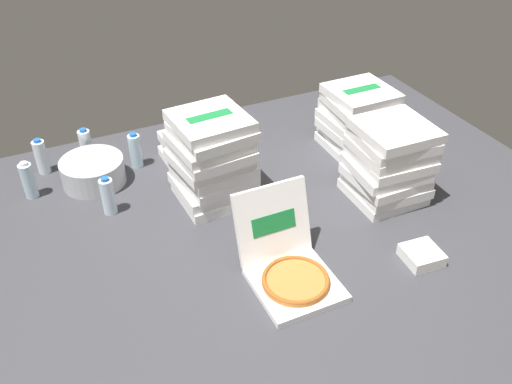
{
  "coord_description": "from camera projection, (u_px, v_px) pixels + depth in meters",
  "views": [
    {
      "loc": [
        -0.94,
        -1.85,
        1.69
      ],
      "look_at": [
        -0.03,
        0.1,
        0.14
      ],
      "focal_mm": 38.71,
      "sensor_mm": 36.0,
      "label": 1
    }
  ],
  "objects": [
    {
      "name": "water_bottle_0",
      "position": [
        86.0,
        146.0,
        3.08
      ],
      "size": [
        0.07,
        0.07,
        0.21
      ],
      "color": "white",
      "rests_on": "ground_plane"
    },
    {
      "name": "pizza_stack_left_near",
      "position": [
        197.0,
        149.0,
        3.09
      ],
      "size": [
        0.36,
        0.37,
        0.16
      ],
      "color": "white",
      "rests_on": "ground_plane"
    },
    {
      "name": "water_bottle_3",
      "position": [
        28.0,
        180.0,
        2.81
      ],
      "size": [
        0.07,
        0.07,
        0.21
      ],
      "color": "silver",
      "rests_on": "ground_plane"
    },
    {
      "name": "pizza_stack_center_near",
      "position": [
        389.0,
        162.0,
        2.74
      ],
      "size": [
        0.39,
        0.37,
        0.42
      ],
      "color": "white",
      "rests_on": "ground_plane"
    },
    {
      "name": "napkin_pile",
      "position": [
        422.0,
        255.0,
        2.45
      ],
      "size": [
        0.17,
        0.17,
        0.06
      ],
      "primitive_type": "cube",
      "rotation": [
        0.0,
        0.0,
        -0.09
      ],
      "color": "white",
      "rests_on": "ground_plane"
    },
    {
      "name": "pizza_stack_right_far",
      "position": [
        357.0,
        119.0,
        3.16
      ],
      "size": [
        0.38,
        0.38,
        0.37
      ],
      "color": "white",
      "rests_on": "ground_plane"
    },
    {
      "name": "ice_bucket",
      "position": [
        93.0,
        171.0,
        2.93
      ],
      "size": [
        0.33,
        0.33,
        0.14
      ],
      "primitive_type": "cylinder",
      "color": "#B7BABF",
      "rests_on": "ground_plane"
    },
    {
      "name": "open_pizza_box",
      "position": [
        289.0,
        264.0,
        2.34
      ],
      "size": [
        0.34,
        0.46,
        0.36
      ],
      "color": "white",
      "rests_on": "ground_plane"
    },
    {
      "name": "water_bottle_2",
      "position": [
        108.0,
        196.0,
        2.7
      ],
      "size": [
        0.07,
        0.07,
        0.21
      ],
      "color": "silver",
      "rests_on": "ground_plane"
    },
    {
      "name": "water_bottle_1",
      "position": [
        135.0,
        151.0,
        3.04
      ],
      "size": [
        0.07,
        0.07,
        0.21
      ],
      "color": "silver",
      "rests_on": "ground_plane"
    },
    {
      "name": "pizza_stack_right_mid",
      "position": [
        212.0,
        159.0,
        2.72
      ],
      "size": [
        0.4,
        0.4,
        0.47
      ],
      "color": "white",
      "rests_on": "ground_plane"
    },
    {
      "name": "ground_plane",
      "position": [
        270.0,
        227.0,
        2.68
      ],
      "size": [
        3.2,
        2.4,
        0.02
      ],
      "primitive_type": "cube",
      "color": "#38383D"
    },
    {
      "name": "water_bottle_4",
      "position": [
        41.0,
        157.0,
        2.99
      ],
      "size": [
        0.07,
        0.07,
        0.21
      ],
      "color": "white",
      "rests_on": "ground_plane"
    }
  ]
}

